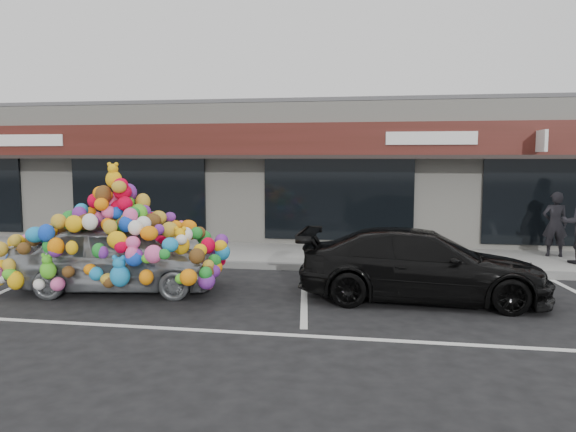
# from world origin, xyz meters

# --- Properties ---
(ground) EXTENTS (90.00, 90.00, 0.00)m
(ground) POSITION_xyz_m (0.00, 0.00, 0.00)
(ground) COLOR black
(ground) RESTS_ON ground
(shop_building) EXTENTS (24.00, 7.20, 4.31)m
(shop_building) POSITION_xyz_m (0.00, 8.44, 2.16)
(shop_building) COLOR beige
(shop_building) RESTS_ON ground
(sidewalk) EXTENTS (26.00, 3.00, 0.15)m
(sidewalk) POSITION_xyz_m (0.00, 4.00, 0.07)
(sidewalk) COLOR gray
(sidewalk) RESTS_ON ground
(kerb) EXTENTS (26.00, 0.18, 0.16)m
(kerb) POSITION_xyz_m (0.00, 2.50, 0.07)
(kerb) COLOR slate
(kerb) RESTS_ON ground
(parking_stripe_left) EXTENTS (0.73, 4.37, 0.01)m
(parking_stripe_left) POSITION_xyz_m (-3.20, 0.20, 0.00)
(parking_stripe_left) COLOR silver
(parking_stripe_left) RESTS_ON ground
(parking_stripe_mid) EXTENTS (0.73, 4.37, 0.01)m
(parking_stripe_mid) POSITION_xyz_m (2.80, 0.20, 0.00)
(parking_stripe_mid) COLOR silver
(parking_stripe_mid) RESTS_ON ground
(lane_line) EXTENTS (14.00, 0.12, 0.01)m
(lane_line) POSITION_xyz_m (2.00, -2.30, 0.00)
(lane_line) COLOR silver
(lane_line) RESTS_ON ground
(toy_car) EXTENTS (2.89, 4.47, 2.47)m
(toy_car) POSITION_xyz_m (-0.87, -0.16, 0.84)
(toy_car) COLOR #95999E
(toy_car) RESTS_ON ground
(black_sedan) EXTENTS (1.90, 4.56, 1.32)m
(black_sedan) POSITION_xyz_m (5.00, 0.16, 0.66)
(black_sedan) COLOR black
(black_sedan) RESTS_ON ground
(pedestrian_a) EXTENTS (0.62, 0.43, 1.63)m
(pedestrian_a) POSITION_xyz_m (8.52, 4.59, 0.97)
(pedestrian_a) COLOR black
(pedestrian_a) RESTS_ON sidewalk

